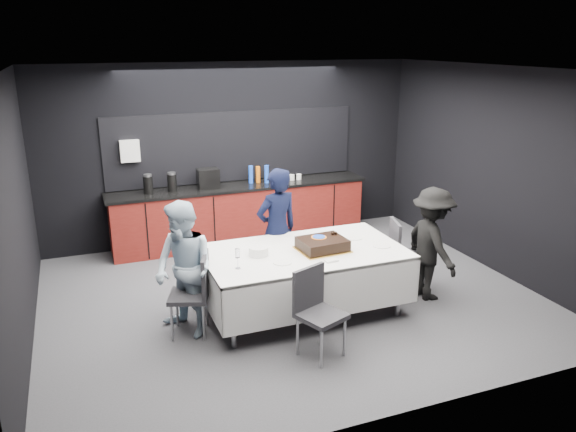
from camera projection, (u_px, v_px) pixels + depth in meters
The scene contains 18 objects.
ground at pixel (291, 297), 7.11m from camera, with size 6.00×6.00×0.00m, color #444449.
room_shell at pixel (291, 152), 6.55m from camera, with size 6.04×5.04×2.82m.
kitchenette at pixel (239, 209), 8.91m from camera, with size 4.10×0.64×2.05m.
party_table at pixel (303, 261), 6.56m from camera, with size 2.32×1.32×0.78m.
cake_assembly at pixel (322, 244), 6.51m from camera, with size 0.59×0.49×0.18m.
plate_stack at pixel (258, 251), 6.36m from camera, with size 0.22×0.22×0.10m, color white.
loose_plate_near at pixel (282, 262), 6.16m from camera, with size 0.21×0.21×0.01m, color white.
loose_plate_right_a at pixel (354, 237), 6.93m from camera, with size 0.22×0.22×0.01m, color white.
loose_plate_right_b at pixel (382, 245), 6.66m from camera, with size 0.22×0.22×0.01m, color white.
loose_plate_far at pixel (303, 237), 6.94m from camera, with size 0.20×0.20×0.01m, color white.
fork_pile at pixel (331, 260), 6.19m from camera, with size 0.14×0.09×0.02m, color white.
champagne_flute at pixel (237, 255), 5.96m from camera, with size 0.06×0.06×0.22m.
chair_left at pixel (196, 289), 6.09m from camera, with size 0.54×0.54×0.92m.
chair_right at pixel (403, 250), 7.21m from camera, with size 0.52×0.52×0.92m.
chair_near at pixel (316, 306), 5.71m from camera, with size 0.55×0.55×0.92m.
person_center at pixel (277, 230), 7.12m from camera, with size 0.59×0.39×1.61m, color black.
person_left at pixel (184, 270), 6.03m from camera, with size 0.73×0.57×1.51m, color #A9C1D4.
person_right at pixel (432, 244), 6.92m from camera, with size 0.92×0.53×1.42m, color black.
Camera 1 is at (-2.36, -6.02, 3.13)m, focal length 35.00 mm.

